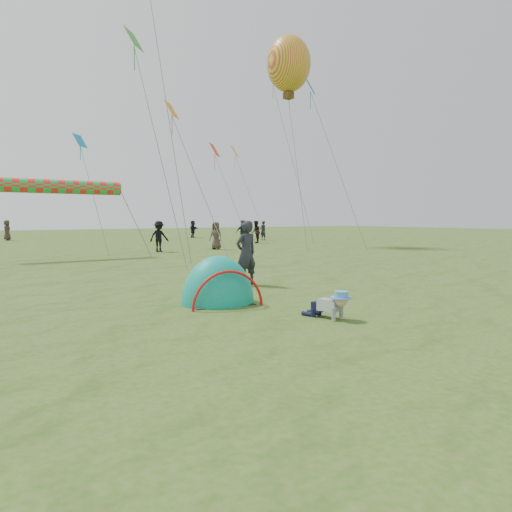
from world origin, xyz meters
TOP-DOWN VIEW (x-y plane):
  - ground at (0.00, 0.00)m, footprint 140.00×140.00m
  - crawling_toddler at (-0.58, 0.46)m, footprint 0.67×0.82m
  - popup_tent at (-1.58, 2.98)m, footprint 1.81×1.56m
  - standing_adult at (0.42, 4.92)m, footprint 0.69×0.49m
  - crowd_person_0 at (15.30, 25.32)m, footprint 0.64×0.48m
  - crowd_person_3 at (3.19, 18.00)m, footprint 1.14×0.71m
  - crowd_person_4 at (-2.34, 36.87)m, footprint 0.63×0.88m
  - crowd_person_5 at (12.67, 33.01)m, footprint 1.46×1.31m
  - crowd_person_7 at (12.42, 22.15)m, footprint 0.95×1.01m
  - crowd_person_8 at (11.19, 22.02)m, footprint 1.03×0.70m
  - crowd_person_9 at (14.80, 27.46)m, footprint 1.00×1.22m
  - crowd_person_10 at (6.73, 17.96)m, footprint 0.82×0.95m
  - crowd_person_12 at (15.30, 28.65)m, footprint 0.66×0.72m
  - balloon_kite at (13.00, 19.08)m, footprint 2.95×2.95m
  - rainbow_tube_kite at (-2.20, 16.65)m, footprint 5.68×0.64m
  - diamond_kite_1 at (11.45, 26.53)m, footprint 1.29×1.29m
  - diamond_kite_4 at (13.25, 17.12)m, footprint 1.19×1.19m
  - diamond_kite_5 at (15.25, 23.92)m, footprint 1.09×1.09m
  - diamond_kite_7 at (1.69, 12.67)m, footprint 0.86×0.86m
  - diamond_kite_8 at (15.27, 29.71)m, footprint 1.24×1.24m
  - diamond_kite_9 at (0.63, 14.12)m, footprint 1.10×1.10m
  - diamond_kite_10 at (0.08, 21.78)m, footprint 0.92×0.92m

SIDE VIEW (x-z plane):
  - ground at x=0.00m, z-range 0.00..0.00m
  - popup_tent at x=-1.58m, z-range -1.06..1.06m
  - crawling_toddler at x=-0.58m, z-range 0.00..0.55m
  - crowd_person_0 at x=15.30m, z-range 0.00..1.60m
  - crowd_person_5 at x=12.67m, z-range 0.00..1.61m
  - crowd_person_8 at x=11.19m, z-range 0.00..1.63m
  - crowd_person_10 at x=6.73m, z-range 0.00..1.64m
  - crowd_person_9 at x=14.80m, z-range 0.00..1.64m
  - crowd_person_12 at x=15.30m, z-range 0.00..1.65m
  - crowd_person_7 at x=12.42m, z-range 0.00..1.66m
  - crowd_person_4 at x=-2.34m, z-range 0.00..1.68m
  - crowd_person_3 at x=3.19m, z-range 0.00..1.69m
  - standing_adult at x=0.42m, z-range 0.00..1.80m
  - rainbow_tube_kite at x=-2.20m, z-range 2.96..3.60m
  - diamond_kite_10 at x=0.08m, z-range 5.86..6.61m
  - diamond_kite_7 at x=1.69m, z-range 6.07..6.78m
  - diamond_kite_1 at x=11.45m, z-range 6.69..7.74m
  - diamond_kite_8 at x=15.27m, z-range 7.27..8.29m
  - diamond_kite_9 at x=0.63m, z-range 9.09..9.98m
  - diamond_kite_4 at x=13.25m, z-range 9.72..10.70m
  - balloon_kite at x=13.00m, z-range 9.83..13.97m
  - diamond_kite_5 at x=15.25m, z-range 12.08..12.96m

